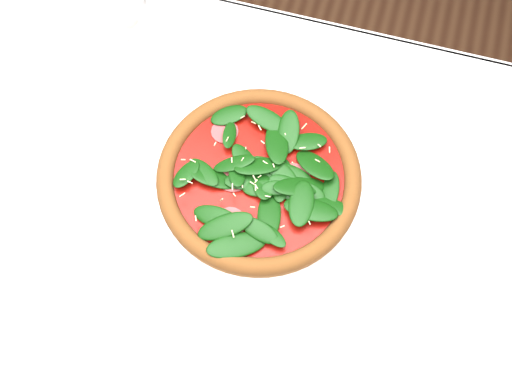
# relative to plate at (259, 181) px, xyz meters

# --- Properties ---
(ground) EXTENTS (6.00, 6.00, 0.00)m
(ground) POSITION_rel_plate_xyz_m (-0.07, -0.08, -0.76)
(ground) COLOR brown
(ground) RESTS_ON ground
(dining_table) EXTENTS (1.21, 0.81, 0.75)m
(dining_table) POSITION_rel_plate_xyz_m (-0.07, -0.08, -0.11)
(dining_table) COLOR white
(dining_table) RESTS_ON ground
(plate) EXTENTS (0.34, 0.34, 0.01)m
(plate) POSITION_rel_plate_xyz_m (0.00, 0.00, 0.00)
(plate) COLOR white
(plate) RESTS_ON dining_table
(pizza) EXTENTS (0.38, 0.38, 0.04)m
(pizza) POSITION_rel_plate_xyz_m (0.00, -0.00, 0.02)
(pizza) COLOR #995824
(pizza) RESTS_ON plate
(wine_glass) EXTENTS (0.08, 0.08, 0.20)m
(wine_glass) POSITION_rel_plate_xyz_m (-0.24, 0.14, 0.13)
(wine_glass) COLOR silver
(wine_glass) RESTS_ON dining_table
(saucer_far) EXTENTS (0.15, 0.15, 0.01)m
(saucer_far) POSITION_rel_plate_xyz_m (0.23, 0.09, -0.00)
(saucer_far) COLOR white
(saucer_far) RESTS_ON dining_table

